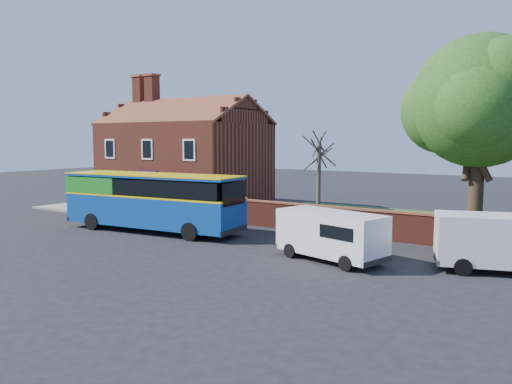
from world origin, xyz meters
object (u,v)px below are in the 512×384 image
Objects in this scene: bus at (148,199)px; van_near at (331,234)px; van_far at (506,241)px; large_tree at (482,106)px.

van_near is at bearing -9.32° from bus.
large_tree is (-2.26, 7.15, 5.81)m from van_far.
bus is 1.03× the size of large_tree.
bus is 19.13m from large_tree.
large_tree is at bearing 89.01° from van_far.
van_far is at bearing -72.46° from large_tree.
van_near is (11.98, -0.76, -0.69)m from bus.
bus is 12.02m from van_near.
van_near is 6.96m from van_far.
van_far is at bearing -1.70° from bus.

